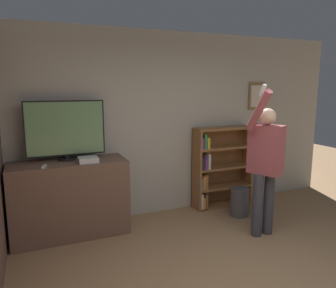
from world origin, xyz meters
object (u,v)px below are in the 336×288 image
object	(u,v)px
waste_bin	(240,202)
television	(65,130)
bookshelf	(218,168)
person	(266,160)
game_console	(88,160)

from	to	relation	value
waste_bin	television	bearing A→B (deg)	169.87
bookshelf	waste_bin	size ratio (longest dim) A/B	3.02
television	waste_bin	size ratio (longest dim) A/B	2.31
television	waste_bin	xyz separation A→B (m)	(2.39, -0.43, -1.16)
person	bookshelf	bearing A→B (deg)	153.46
game_console	waste_bin	distance (m)	2.32
television	waste_bin	world-z (taller)	television
bookshelf	waste_bin	distance (m)	0.64
bookshelf	person	bearing A→B (deg)	-91.26
television	waste_bin	bearing A→B (deg)	-10.13
television	person	size ratio (longest dim) A/B	0.50
game_console	person	world-z (taller)	person
game_console	bookshelf	distance (m)	2.14
person	waste_bin	size ratio (longest dim) A/B	4.58
game_console	waste_bin	world-z (taller)	game_console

